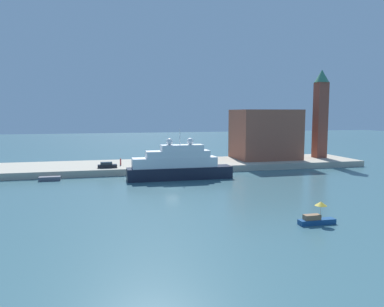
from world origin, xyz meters
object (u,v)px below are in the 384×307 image
(large_yacht, at_px, (178,165))
(person_figure, at_px, (121,162))
(bell_tower, at_px, (321,111))
(parked_car, at_px, (107,165))
(mooring_bollard, at_px, (190,165))
(small_motorboat, at_px, (317,217))
(harbor_building, at_px, (265,134))
(work_barge, at_px, (50,179))

(large_yacht, relative_size, person_figure, 12.50)
(bell_tower, distance_m, parked_car, 60.97)
(parked_car, bearing_deg, mooring_bollard, -7.23)
(large_yacht, distance_m, small_motorboat, 38.22)
(large_yacht, xyz_separation_m, bell_tower, (44.44, 16.62, 11.80))
(small_motorboat, xyz_separation_m, parked_car, (-25.50, 46.84, 1.18))
(harbor_building, height_order, person_figure, harbor_building)
(work_barge, height_order, harbor_building, harbor_building)
(small_motorboat, distance_m, parked_car, 53.34)
(work_barge, height_order, bell_tower, bell_tower)
(mooring_bollard, bearing_deg, harbor_building, 23.90)
(harbor_building, bearing_deg, parked_car, -169.35)
(bell_tower, xyz_separation_m, person_figure, (-55.99, -3.02, -12.47))
(large_yacht, height_order, parked_car, large_yacht)
(parked_car, bearing_deg, person_figure, 46.01)
(work_barge, distance_m, parked_car, 13.32)
(work_barge, height_order, person_figure, person_figure)
(small_motorboat, distance_m, harbor_building, 58.23)
(harbor_building, height_order, mooring_bollard, harbor_building)
(work_barge, bearing_deg, large_yacht, -9.68)
(work_barge, relative_size, harbor_building, 0.26)
(small_motorboat, relative_size, work_barge, 1.13)
(harbor_building, bearing_deg, large_yacht, -147.16)
(small_motorboat, distance_m, person_figure, 54.95)
(work_barge, height_order, mooring_bollard, mooring_bollard)
(large_yacht, relative_size, work_barge, 5.22)
(small_motorboat, bearing_deg, mooring_bollard, 97.89)
(work_barge, bearing_deg, harbor_building, 14.00)
(small_motorboat, relative_size, mooring_bollard, 6.70)
(bell_tower, relative_size, parked_car, 5.61)
(harbor_building, bearing_deg, person_figure, -173.25)
(small_motorboat, bearing_deg, large_yacht, 106.23)
(harbor_building, bearing_deg, work_barge, -166.00)
(work_barge, distance_m, person_figure, 17.82)
(person_figure, relative_size, mooring_bollard, 2.48)
(person_figure, bearing_deg, work_barge, -149.35)
(large_yacht, distance_m, person_figure, 17.86)
(person_figure, distance_m, mooring_bollard, 17.11)
(harbor_building, height_order, bell_tower, bell_tower)
(person_figure, bearing_deg, large_yacht, -49.64)
(parked_car, xyz_separation_m, person_figure, (3.28, 3.40, 0.27))
(bell_tower, height_order, parked_car, bell_tower)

